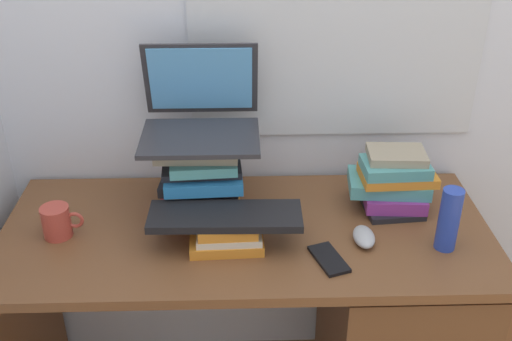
# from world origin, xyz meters

# --- Properties ---
(wall_back) EXTENTS (6.00, 0.06, 2.60)m
(wall_back) POSITION_xyz_m (0.00, 0.35, 1.30)
(wall_back) COLOR silver
(wall_back) RESTS_ON ground
(desk) EXTENTS (1.42, 0.62, 0.77)m
(desk) POSITION_xyz_m (0.36, -0.02, 0.42)
(desk) COLOR brown
(desk) RESTS_ON ground
(book_stack_tall) EXTENTS (0.25, 0.23, 0.24)m
(book_stack_tall) POSITION_xyz_m (-0.13, 0.09, 0.89)
(book_stack_tall) COLOR #8C338C
(book_stack_tall) RESTS_ON desk
(book_stack_keyboard_riser) EXTENTS (0.21, 0.17, 0.08)m
(book_stack_keyboard_riser) POSITION_xyz_m (-0.05, -0.07, 0.81)
(book_stack_keyboard_riser) COLOR orange
(book_stack_keyboard_riser) RESTS_ON desk
(book_stack_side) EXTENTS (0.26, 0.19, 0.19)m
(book_stack_side) POSITION_xyz_m (0.45, 0.10, 0.86)
(book_stack_side) COLOR black
(book_stack_side) RESTS_ON desk
(laptop) EXTENTS (0.34, 0.30, 0.25)m
(laptop) POSITION_xyz_m (-0.13, 0.16, 1.07)
(laptop) COLOR #2D2D33
(laptop) RESTS_ON book_stack_tall
(keyboard) EXTENTS (0.42, 0.15, 0.02)m
(keyboard) POSITION_xyz_m (-0.06, -0.07, 0.86)
(keyboard) COLOR black
(keyboard) RESTS_ON book_stack_keyboard_riser
(computer_mouse) EXTENTS (0.06, 0.10, 0.04)m
(computer_mouse) POSITION_xyz_m (0.33, -0.08, 0.79)
(computer_mouse) COLOR #A5A8AD
(computer_mouse) RESTS_ON desk
(mug) EXTENTS (0.12, 0.08, 0.09)m
(mug) POSITION_xyz_m (-0.53, -0.02, 0.82)
(mug) COLOR #B23F33
(mug) RESTS_ON desk
(water_bottle) EXTENTS (0.06, 0.06, 0.18)m
(water_bottle) POSITION_xyz_m (0.55, -0.11, 0.86)
(water_bottle) COLOR #263FA5
(water_bottle) RESTS_ON desk
(cell_phone) EXTENTS (0.11, 0.15, 0.01)m
(cell_phone) POSITION_xyz_m (0.22, -0.16, 0.77)
(cell_phone) COLOR black
(cell_phone) RESTS_ON desk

